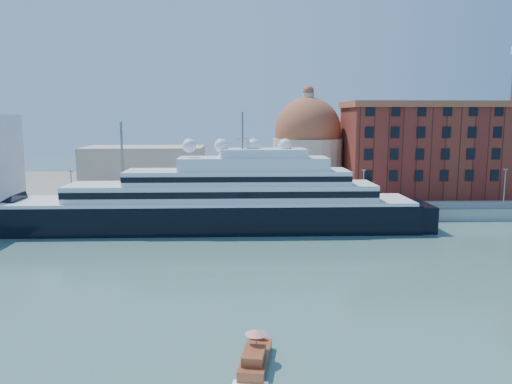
{
  "coord_description": "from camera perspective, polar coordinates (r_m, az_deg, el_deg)",
  "views": [
    {
      "loc": [
        3.8,
        -70.82,
        21.38
      ],
      "look_at": [
        7.13,
        18.0,
        8.07
      ],
      "focal_mm": 35.0,
      "sensor_mm": 36.0,
      "label": 1
    }
  ],
  "objects": [
    {
      "name": "ground",
      "position": [
        74.07,
        -5.05,
        -8.3
      ],
      "size": [
        400.0,
        400.0,
        0.0
      ],
      "primitive_type": "plane",
      "color": "#32574E",
      "rests_on": "ground"
    },
    {
      "name": "quay",
      "position": [
        106.8,
        -4.15,
        -2.37
      ],
      "size": [
        180.0,
        10.0,
        2.5
      ],
      "primitive_type": "cube",
      "color": "gray",
      "rests_on": "ground"
    },
    {
      "name": "land",
      "position": [
        147.29,
        -3.6,
        0.54
      ],
      "size": [
        260.0,
        72.0,
        2.0
      ],
      "primitive_type": "cube",
      "color": "slate",
      "rests_on": "ground"
    },
    {
      "name": "quay_fence",
      "position": [
        102.04,
        -4.25,
        -1.83
      ],
      "size": [
        180.0,
        0.1,
        1.2
      ],
      "primitive_type": "cube",
      "color": "slate",
      "rests_on": "quay"
    },
    {
      "name": "superyacht",
      "position": [
        95.6,
        -6.54,
        -1.7
      ],
      "size": [
        87.76,
        12.17,
        26.23
      ],
      "color": "black",
      "rests_on": "ground"
    },
    {
      "name": "water_taxi",
      "position": [
        45.62,
        -0.09,
        -18.36
      ],
      "size": [
        3.32,
        6.95,
        3.17
      ],
      "rotation": [
        0.0,
        0.0,
        -0.17
      ],
      "color": "maroon",
      "rests_on": "ground"
    },
    {
      "name": "warehouse",
      "position": [
        132.16,
        19.32,
        4.75
      ],
      "size": [
        43.0,
        19.0,
        23.25
      ],
      "color": "maroon",
      "rests_on": "land"
    },
    {
      "name": "church",
      "position": [
        128.99,
        -0.99,
        3.86
      ],
      "size": [
        66.0,
        18.0,
        25.5
      ],
      "color": "beige",
      "rests_on": "land"
    },
    {
      "name": "lamp_posts",
      "position": [
        105.03,
        -11.16,
        2.05
      ],
      "size": [
        120.8,
        2.4,
        18.0
      ],
      "color": "slate",
      "rests_on": "quay"
    }
  ]
}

